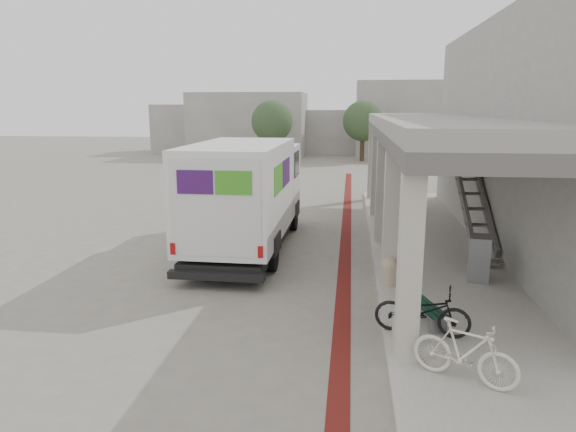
# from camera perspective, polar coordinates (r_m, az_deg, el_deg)

# --- Properties ---
(ground) EXTENTS (120.00, 120.00, 0.00)m
(ground) POSITION_cam_1_polar(r_m,az_deg,el_deg) (12.61, 1.59, -8.07)
(ground) COLOR slate
(ground) RESTS_ON ground
(bike_lane_stripe) EXTENTS (0.35, 40.00, 0.01)m
(bike_lane_stripe) POSITION_cam_1_polar(r_m,az_deg,el_deg) (14.45, 6.31, -5.46)
(bike_lane_stripe) COLOR #5B1612
(bike_lane_stripe) RESTS_ON ground
(sidewalk) EXTENTS (4.40, 28.00, 0.12)m
(sidewalk) POSITION_cam_1_polar(r_m,az_deg,el_deg) (12.87, 19.80, -8.09)
(sidewalk) COLOR #A09A8F
(sidewalk) RESTS_ON ground
(transit_building) EXTENTS (7.60, 17.00, 7.00)m
(transit_building) POSITION_cam_1_polar(r_m,az_deg,el_deg) (17.29, 26.59, 7.71)
(transit_building) COLOR gray
(transit_building) RESTS_ON ground
(distant_backdrop) EXTENTS (28.00, 10.00, 6.50)m
(distant_backdrop) POSITION_cam_1_polar(r_m,az_deg,el_deg) (47.86, 2.26, 10.13)
(distant_backdrop) COLOR gray
(distant_backdrop) RESTS_ON ground
(tree_left) EXTENTS (3.20, 3.20, 4.80)m
(tree_left) POSITION_cam_1_polar(r_m,az_deg,el_deg) (40.26, -1.78, 10.44)
(tree_left) COLOR #38281C
(tree_left) RESTS_ON ground
(tree_mid) EXTENTS (3.20, 3.20, 4.80)m
(tree_mid) POSITION_cam_1_polar(r_m,az_deg,el_deg) (41.81, 8.33, 10.38)
(tree_mid) COLOR #38281C
(tree_mid) RESTS_ON ground
(tree_right) EXTENTS (3.20, 3.20, 4.80)m
(tree_right) POSITION_cam_1_polar(r_m,az_deg,el_deg) (41.76, 19.56, 9.82)
(tree_right) COLOR #38281C
(tree_right) RESTS_ON ground
(fedex_truck) EXTENTS (2.53, 7.83, 3.33)m
(fedex_truck) POSITION_cam_1_polar(r_m,az_deg,el_deg) (15.69, -4.55, 2.62)
(fedex_truck) COLOR black
(fedex_truck) RESTS_ON ground
(bench) EXTENTS (0.84, 1.64, 0.38)m
(bench) POSITION_cam_1_polar(r_m,az_deg,el_deg) (10.85, 14.69, -9.70)
(bench) COLOR slate
(bench) RESTS_ON sidewalk
(bollard_near) EXTENTS (0.35, 0.35, 0.53)m
(bollard_near) POSITION_cam_1_polar(r_m,az_deg,el_deg) (9.86, 12.52, -11.90)
(bollard_near) COLOR tan
(bollard_near) RESTS_ON sidewalk
(bollard_far) EXTENTS (0.45, 0.45, 0.68)m
(bollard_far) POSITION_cam_1_polar(r_m,az_deg,el_deg) (12.67, 11.26, -5.99)
(bollard_far) COLOR tan
(bollard_far) RESTS_ON sidewalk
(utility_cabinet) EXTENTS (0.61, 0.75, 1.11)m
(utility_cabinet) POSITION_cam_1_polar(r_m,az_deg,el_deg) (13.56, 20.43, -4.39)
(utility_cabinet) COLOR gray
(utility_cabinet) RESTS_ON sidewalk
(bicycle_black) EXTENTS (1.86, 0.94, 0.93)m
(bicycle_black) POSITION_cam_1_polar(r_m,az_deg,el_deg) (10.12, 14.70, -10.14)
(bicycle_black) COLOR black
(bicycle_black) RESTS_ON sidewalk
(bicycle_cream) EXTENTS (1.69, 1.19, 1.00)m
(bicycle_cream) POSITION_cam_1_polar(r_m,az_deg,el_deg) (8.67, 19.08, -14.07)
(bicycle_cream) COLOR beige
(bicycle_cream) RESTS_ON sidewalk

